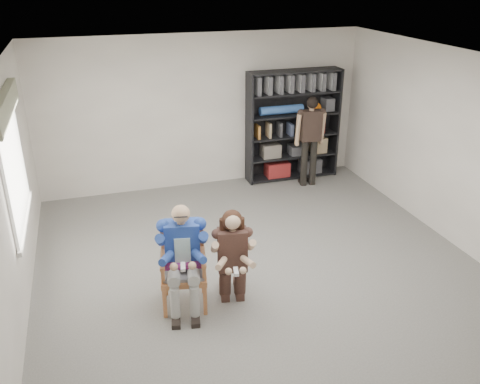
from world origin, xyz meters
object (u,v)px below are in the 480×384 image
object	(u,v)px
armchair	(184,268)
kneeling_woman	(233,259)
seated_man	(183,257)
standing_man	(310,142)
bookshelf	(293,126)

from	to	relation	value
armchair	kneeling_woman	bearing A→B (deg)	-0.98
armchair	seated_man	bearing A→B (deg)	100.71
standing_man	bookshelf	bearing A→B (deg)	113.79
bookshelf	kneeling_woman	bearing A→B (deg)	-122.32
armchair	bookshelf	distance (m)	4.54
kneeling_woman	bookshelf	world-z (taller)	bookshelf
standing_man	kneeling_woman	bearing A→B (deg)	-122.10
bookshelf	standing_man	bearing A→B (deg)	-71.84
kneeling_woman	standing_man	bearing A→B (deg)	62.99
armchair	seated_man	world-z (taller)	seated_man
armchair	kneeling_woman	world-z (taller)	kneeling_woman
kneeling_woman	standing_man	xyz separation A→B (m)	(2.43, 3.14, 0.24)
kneeling_woman	standing_man	world-z (taller)	standing_man
bookshelf	armchair	bearing A→B (deg)	-129.38
seated_man	armchair	bearing A→B (deg)	-79.29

